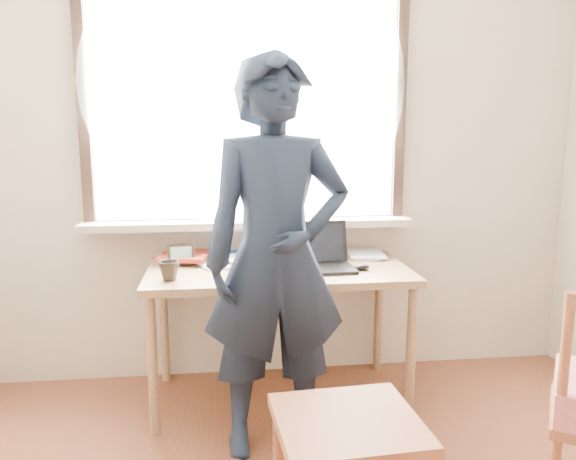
{
  "coord_description": "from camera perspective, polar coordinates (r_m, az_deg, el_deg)",
  "views": [
    {
      "loc": [
        -0.36,
        -1.23,
        1.46
      ],
      "look_at": [
        -0.09,
        0.95,
        1.06
      ],
      "focal_mm": 35.0,
      "sensor_mm": 36.0,
      "label": 1
    }
  ],
  "objects": [
    {
      "name": "desk",
      "position": [
        2.99,
        -0.94,
        -5.27
      ],
      "size": [
        1.37,
        0.69,
        0.73
      ],
      "color": "olive",
      "rests_on": "ground"
    },
    {
      "name": "laptop",
      "position": [
        2.96,
        3.06,
        -2.82
      ],
      "size": [
        0.36,
        0.3,
        0.24
      ],
      "color": "black",
      "rests_on": "desk"
    },
    {
      "name": "book_a",
      "position": [
        3.15,
        -8.54,
        -2.89
      ],
      "size": [
        0.28,
        0.33,
        0.03
      ],
      "primitive_type": "imported",
      "rotation": [
        0.0,
        0.0,
        0.26
      ],
      "color": "white",
      "rests_on": "desk"
    },
    {
      "name": "mug_white",
      "position": [
        3.16,
        -2.47,
        -2.15
      ],
      "size": [
        0.16,
        0.16,
        0.09
      ],
      "primitive_type": "imported",
      "rotation": [
        0.0,
        0.0,
        0.82
      ],
      "color": "white",
      "rests_on": "desk"
    },
    {
      "name": "mouse",
      "position": [
        2.94,
        7.43,
        -3.73
      ],
      "size": [
        0.09,
        0.06,
        0.03
      ],
      "primitive_type": "ellipsoid",
      "color": "black",
      "rests_on": "desk"
    },
    {
      "name": "room_shell",
      "position": [
        1.49,
        6.63,
        17.0
      ],
      "size": [
        3.52,
        4.02,
        2.61
      ],
      "color": "#BCAD97",
      "rests_on": "ground"
    },
    {
      "name": "book_b",
      "position": [
        3.26,
        6.12,
        -2.47
      ],
      "size": [
        0.23,
        0.29,
        0.02
      ],
      "primitive_type": "imported",
      "rotation": [
        0.0,
        0.0,
        -0.1
      ],
      "color": "white",
      "rests_on": "desk"
    },
    {
      "name": "desk_clutter",
      "position": [
        3.14,
        -5.3,
        -2.64
      ],
      "size": [
        0.66,
        0.55,
        0.05
      ],
      "color": "white",
      "rests_on": "desk"
    },
    {
      "name": "mug_dark",
      "position": [
        2.78,
        -11.98,
        -4.07
      ],
      "size": [
        0.11,
        0.11,
        0.09
      ],
      "primitive_type": "imported",
      "rotation": [
        0.0,
        0.0,
        -0.08
      ],
      "color": "black",
      "rests_on": "desk"
    },
    {
      "name": "person",
      "position": [
        2.48,
        -1.16,
        -2.94
      ],
      "size": [
        0.68,
        0.48,
        1.79
      ],
      "primitive_type": "imported",
      "rotation": [
        0.0,
        0.0,
        0.08
      ],
      "color": "black",
      "rests_on": "ground"
    },
    {
      "name": "work_chair",
      "position": [
        2.05,
        6.05,
        -20.36
      ],
      "size": [
        0.51,
        0.49,
        0.49
      ],
      "color": "brown",
      "rests_on": "ground"
    },
    {
      "name": "picture_frame",
      "position": [
        3.05,
        -10.81,
        -2.62
      ],
      "size": [
        0.14,
        0.04,
        0.11
      ],
      "color": "black",
      "rests_on": "desk"
    }
  ]
}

